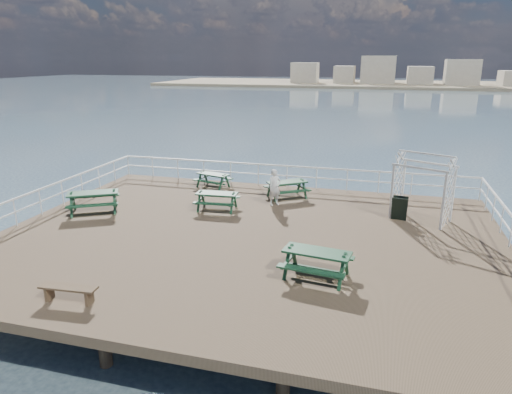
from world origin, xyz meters
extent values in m
cube|color=brown|center=(0.00, 0.00, -0.15)|extent=(18.00, 14.00, 0.30)
plane|color=#394D61|center=(0.00, 40.00, -2.00)|extent=(300.00, 300.00, 0.00)
cube|color=tan|center=(15.00, 135.00, -1.60)|extent=(160.00, 40.00, 0.80)
cube|color=beige|center=(-20.00, 132.00, 1.80)|extent=(8.00, 8.00, 6.00)
cube|color=beige|center=(-8.00, 132.00, 1.30)|extent=(6.00, 8.00, 5.00)
cube|color=beige|center=(2.00, 132.00, 2.80)|extent=(10.00, 8.00, 8.00)
cube|color=beige|center=(14.00, 132.00, 1.30)|extent=(7.00, 8.00, 5.00)
cube|color=beige|center=(25.00, 132.00, 2.30)|extent=(9.00, 8.00, 7.00)
cube|color=beige|center=(38.00, 132.00, 0.80)|extent=(6.00, 8.00, 4.00)
cylinder|color=brown|center=(-7.50, 5.50, -1.35)|extent=(0.36, 0.36, 2.10)
cylinder|color=brown|center=(7.50, 5.50, -1.35)|extent=(0.36, 0.36, 2.10)
cube|color=white|center=(0.00, 6.85, 1.05)|extent=(17.70, 0.07, 0.07)
cube|color=white|center=(0.00, 6.85, 0.55)|extent=(17.70, 0.05, 0.05)
cylinder|color=white|center=(-8.85, 6.85, 0.55)|extent=(0.05, 0.05, 1.10)
cube|color=white|center=(-8.85, 0.00, 1.05)|extent=(0.07, 13.70, 0.07)
cube|color=white|center=(-8.85, 0.00, 0.55)|extent=(0.05, 13.70, 0.05)
cube|color=#163E22|center=(-6.94, 0.85, 0.83)|extent=(2.13, 1.67, 0.07)
cube|color=#163E22|center=(-7.27, 1.43, 0.50)|extent=(1.89, 1.23, 0.06)
cube|color=#163E22|center=(-6.61, 0.27, 0.50)|extent=(1.89, 1.23, 0.06)
cube|color=#163E22|center=(-7.67, 0.44, 0.48)|extent=(0.87, 1.45, 0.07)
cube|color=#163E22|center=(-6.21, 1.26, 0.48)|extent=(0.87, 1.45, 0.07)
cube|color=#163E22|center=(-7.83, 0.73, 0.42)|extent=(0.36, 0.55, 0.98)
cube|color=#163E22|center=(-7.50, 0.15, 0.42)|extent=(0.36, 0.55, 0.98)
cube|color=#163E22|center=(-6.37, 1.55, 0.42)|extent=(0.36, 0.55, 0.98)
cube|color=#163E22|center=(-6.05, 0.97, 0.42)|extent=(0.36, 0.55, 0.98)
cube|color=#163E22|center=(-6.94, 0.85, 0.28)|extent=(1.60, 0.95, 0.07)
cube|color=#163E22|center=(-3.52, 5.80, 0.66)|extent=(1.71, 1.04, 0.05)
cube|color=#163E22|center=(-3.37, 6.31, 0.40)|extent=(1.60, 0.65, 0.04)
cube|color=#163E22|center=(-3.67, 5.29, 0.40)|extent=(1.60, 0.65, 0.04)
cube|color=#163E22|center=(-4.16, 5.98, 0.38)|extent=(0.42, 1.26, 0.05)
cube|color=#163E22|center=(-2.88, 5.62, 0.38)|extent=(0.42, 1.26, 0.05)
cube|color=#163E22|center=(-4.09, 6.24, 0.34)|extent=(0.19, 0.46, 0.78)
cube|color=#163E22|center=(-4.24, 5.73, 0.34)|extent=(0.19, 0.46, 0.78)
cube|color=#163E22|center=(-2.81, 5.87, 0.34)|extent=(0.19, 0.46, 0.78)
cube|color=#163E22|center=(-2.95, 5.36, 0.34)|extent=(0.19, 0.46, 0.78)
cube|color=#163E22|center=(-3.52, 5.80, 0.22)|extent=(1.39, 0.46, 0.05)
cube|color=#163E22|center=(0.39, 5.00, 0.74)|extent=(1.87, 1.61, 0.06)
cube|color=#163E22|center=(0.04, 5.49, 0.45)|extent=(1.61, 1.25, 0.05)
cube|color=#163E22|center=(0.73, 4.51, 0.45)|extent=(1.61, 1.25, 0.05)
cube|color=#163E22|center=(-0.22, 4.56, 0.43)|extent=(0.91, 1.23, 0.06)
cube|color=#163E22|center=(1.00, 5.43, 0.43)|extent=(0.91, 1.23, 0.06)
cube|color=#163E22|center=(-0.40, 4.81, 0.38)|extent=(0.36, 0.47, 0.88)
cube|color=#163E22|center=(-0.05, 4.32, 0.38)|extent=(0.36, 0.47, 0.88)
cube|color=#163E22|center=(0.82, 5.68, 0.38)|extent=(0.36, 0.47, 0.88)
cube|color=#163E22|center=(1.17, 5.19, 0.38)|extent=(0.36, 0.47, 0.88)
cube|color=#163E22|center=(0.39, 5.00, 0.25)|extent=(1.35, 0.99, 0.06)
cube|color=#163E22|center=(-2.11, 2.53, 0.71)|extent=(1.76, 0.79, 0.06)
cube|color=#163E22|center=(-2.16, 3.10, 0.43)|extent=(1.73, 0.36, 0.05)
cube|color=#163E22|center=(-2.07, 1.96, 0.43)|extent=(1.73, 0.36, 0.05)
cube|color=#163E22|center=(-2.83, 2.47, 0.41)|extent=(0.18, 1.38, 0.06)
cube|color=#163E22|center=(-1.40, 2.58, 0.41)|extent=(0.18, 1.38, 0.06)
cube|color=#163E22|center=(-2.85, 2.76, 0.36)|extent=(0.11, 0.50, 0.84)
cube|color=#163E22|center=(-2.81, 2.19, 0.36)|extent=(0.11, 0.50, 0.84)
cube|color=#163E22|center=(-1.42, 2.87, 0.36)|extent=(0.11, 0.50, 0.84)
cube|color=#163E22|center=(-1.38, 2.29, 0.36)|extent=(0.11, 0.50, 0.84)
cube|color=#163E22|center=(-2.11, 2.53, 0.24)|extent=(1.53, 0.19, 0.06)
cube|color=#163E22|center=(2.83, -2.58, 0.79)|extent=(2.02, 1.01, 0.06)
cube|color=#163E22|center=(2.92, -1.94, 0.48)|extent=(1.95, 0.53, 0.05)
cube|color=#163E22|center=(2.75, -3.22, 0.48)|extent=(1.95, 0.53, 0.05)
cube|color=#163E22|center=(2.04, -2.47, 0.46)|extent=(0.30, 1.55, 0.06)
cube|color=#163E22|center=(3.63, -2.69, 0.46)|extent=(0.30, 1.55, 0.06)
cube|color=#163E22|center=(2.08, -2.15, 0.41)|extent=(0.16, 0.56, 0.94)
cube|color=#163E22|center=(1.99, -2.79, 0.41)|extent=(0.16, 0.56, 0.94)
cube|color=#163E22|center=(3.68, -2.37, 0.41)|extent=(0.16, 0.56, 0.94)
cube|color=#163E22|center=(3.59, -3.01, 0.41)|extent=(0.16, 0.56, 0.94)
cube|color=#163E22|center=(2.83, -2.58, 0.27)|extent=(1.71, 0.32, 0.06)
cube|color=brown|center=(-3.23, -5.73, 0.42)|extent=(1.58, 0.48, 0.06)
cube|color=brown|center=(-3.82, -5.77, 0.19)|extent=(0.10, 0.33, 0.39)
cube|color=brown|center=(-2.65, -5.69, 0.19)|extent=(0.10, 0.33, 0.39)
cube|color=white|center=(4.95, 3.34, 1.09)|extent=(0.11, 0.11, 2.18)
cube|color=white|center=(5.39, 4.33, 1.09)|extent=(0.11, 0.11, 2.18)
cube|color=white|center=(6.77, 2.52, 1.09)|extent=(0.11, 0.11, 2.18)
cube|color=white|center=(7.21, 3.51, 1.09)|extent=(0.11, 0.11, 2.18)
cube|color=white|center=(5.86, 2.93, 2.21)|extent=(2.02, 0.96, 0.07)
cube|color=white|center=(6.30, 3.92, 2.21)|extent=(2.02, 0.96, 0.07)
cube|color=white|center=(6.08, 3.43, 2.68)|extent=(2.01, 0.95, 0.06)
cube|color=black|center=(5.27, 3.14, 0.47)|extent=(0.61, 0.32, 0.96)
cube|color=black|center=(5.30, 3.33, 0.47)|extent=(0.61, 0.32, 0.96)
imported|color=silver|center=(0.09, 3.78, 0.80)|extent=(0.68, 0.67, 1.59)
camera|label=1|loc=(4.36, -14.75, 6.17)|focal=32.00mm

